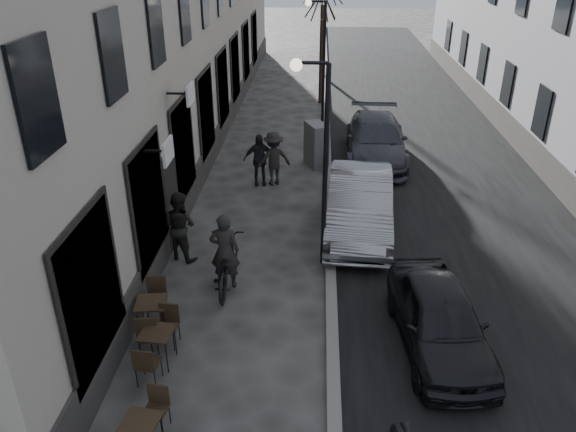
# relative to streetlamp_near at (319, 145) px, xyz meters

# --- Properties ---
(road) EXTENTS (7.30, 60.00, 0.00)m
(road) POSITION_rel_streetlamp_near_xyz_m (4.02, 10.00, -3.16)
(road) COLOR black
(road) RESTS_ON ground
(kerb) EXTENTS (0.25, 60.00, 0.12)m
(kerb) POSITION_rel_streetlamp_near_xyz_m (0.37, 10.00, -3.10)
(kerb) COLOR gray
(kerb) RESTS_ON ground
(streetlamp_near) EXTENTS (0.90, 0.28, 5.09)m
(streetlamp_near) POSITION_rel_streetlamp_near_xyz_m (0.00, 0.00, 0.00)
(streetlamp_near) COLOR black
(streetlamp_near) RESTS_ON ground
(streetlamp_far) EXTENTS (0.90, 0.28, 5.09)m
(streetlamp_far) POSITION_rel_streetlamp_near_xyz_m (0.00, 12.00, 0.00)
(streetlamp_far) COLOR black
(streetlamp_far) RESTS_ON ground
(tree_near) EXTENTS (2.40, 2.40, 5.70)m
(tree_near) POSITION_rel_streetlamp_near_xyz_m (0.07, 15.00, 1.50)
(tree_near) COLOR black
(tree_near) RESTS_ON ground
(bistro_set_b) EXTENTS (0.65, 1.51, 0.87)m
(bistro_set_b) POSITION_rel_streetlamp_near_xyz_m (-2.99, -3.87, -2.71)
(bistro_set_b) COLOR black
(bistro_set_b) RESTS_ON ground
(bistro_set_c) EXTENTS (0.69, 1.56, 0.90)m
(bistro_set_c) POSITION_rel_streetlamp_near_xyz_m (-3.35, -2.95, -2.70)
(bistro_set_c) COLOR black
(bistro_set_c) RESTS_ON ground
(utility_cabinet) EXTENTS (0.92, 1.18, 1.55)m
(utility_cabinet) POSITION_rel_streetlamp_near_xyz_m (-0.06, 6.66, -2.38)
(utility_cabinet) COLOR slate
(utility_cabinet) RESTS_ON ground
(bicycle) EXTENTS (0.82, 2.20, 1.15)m
(bicycle) POSITION_rel_streetlamp_near_xyz_m (-2.10, -1.14, -2.59)
(bicycle) COLOR black
(bicycle) RESTS_ON ground
(cyclist_rider) EXTENTS (0.70, 0.47, 1.88)m
(cyclist_rider) POSITION_rel_streetlamp_near_xyz_m (-2.10, -1.14, -2.22)
(cyclist_rider) COLOR #272422
(cyclist_rider) RESTS_ON ground
(pedestrian_near) EXTENTS (1.11, 1.02, 1.83)m
(pedestrian_near) POSITION_rel_streetlamp_near_xyz_m (-3.43, 0.07, -2.24)
(pedestrian_near) COLOR black
(pedestrian_near) RESTS_ON ground
(pedestrian_mid) EXTENTS (1.33, 1.09, 1.80)m
(pedestrian_mid) POSITION_rel_streetlamp_near_xyz_m (-1.45, 4.93, -2.26)
(pedestrian_mid) COLOR black
(pedestrian_mid) RESTS_ON ground
(pedestrian_far) EXTENTS (1.08, 0.61, 1.74)m
(pedestrian_far) POSITION_rel_streetlamp_near_xyz_m (-1.92, 4.89, -2.29)
(pedestrian_far) COLOR black
(pedestrian_far) RESTS_ON ground
(car_near) EXTENTS (1.90, 4.02, 1.33)m
(car_near) POSITION_rel_streetlamp_near_xyz_m (2.47, -3.07, -2.50)
(car_near) COLOR black
(car_near) RESTS_ON ground
(car_mid) EXTENTS (2.05, 5.01, 1.62)m
(car_mid) POSITION_rel_streetlamp_near_xyz_m (1.17, 1.83, -2.35)
(car_mid) COLOR #94969C
(car_mid) RESTS_ON ground
(car_far) EXTENTS (2.31, 5.30, 1.52)m
(car_far) POSITION_rel_streetlamp_near_xyz_m (2.10, 7.39, -2.40)
(car_far) COLOR #393A44
(car_far) RESTS_ON ground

